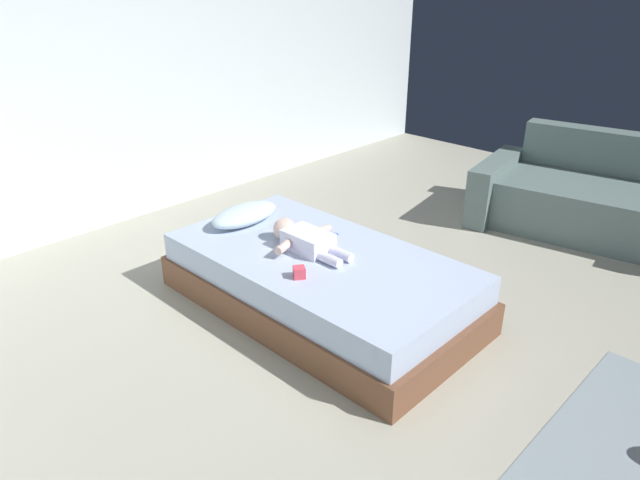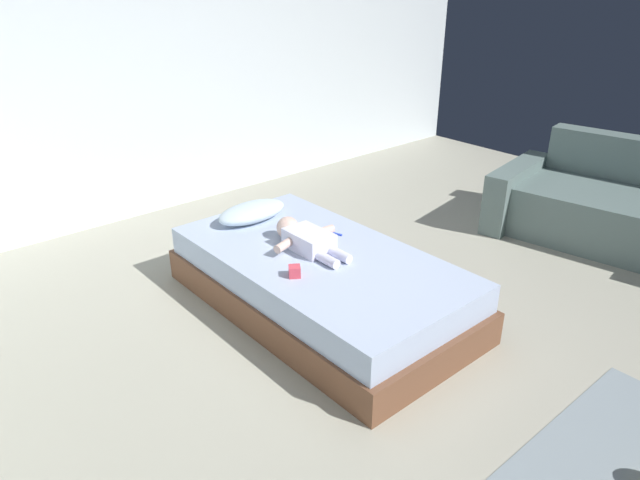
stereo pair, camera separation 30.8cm
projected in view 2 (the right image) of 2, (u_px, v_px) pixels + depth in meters
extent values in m
plane|color=#A8A593|center=(397.00, 344.00, 3.55)|extent=(8.00, 8.00, 0.00)
cube|color=silver|center=(148.00, 54.00, 5.00)|extent=(8.00, 0.12, 2.81)
cube|color=brown|center=(320.00, 293.00, 3.89)|extent=(1.12, 2.08, 0.22)
cube|color=#ADBCD9|center=(320.00, 267.00, 3.80)|extent=(1.07, 2.00, 0.19)
ellipsoid|color=silver|center=(252.00, 212.00, 4.23)|extent=(0.55, 0.27, 0.13)
cube|color=white|center=(309.00, 240.00, 3.80)|extent=(0.21, 0.32, 0.13)
sphere|color=beige|center=(288.00, 228.00, 3.95)|extent=(0.15, 0.15, 0.15)
cylinder|color=beige|center=(284.00, 245.00, 3.73)|extent=(0.16, 0.10, 0.06)
cylinder|color=beige|center=(324.00, 231.00, 3.94)|extent=(0.15, 0.07, 0.06)
cylinder|color=white|center=(327.00, 260.00, 3.62)|extent=(0.06, 0.18, 0.06)
cylinder|color=white|center=(340.00, 255.00, 3.68)|extent=(0.06, 0.18, 0.06)
cube|color=blue|center=(335.00, 233.00, 4.04)|extent=(0.05, 0.11, 0.01)
cube|color=white|center=(327.00, 230.00, 4.06)|extent=(0.02, 0.03, 0.01)
cube|color=slate|center=(613.00, 221.00, 4.73)|extent=(1.01, 1.58, 0.43)
cube|color=slate|center=(634.00, 184.00, 4.99)|extent=(0.45, 1.48, 0.80)
cube|color=slate|center=(515.00, 192.00, 5.18)|extent=(0.99, 0.36, 0.53)
cube|color=gray|center=(639.00, 474.00, 2.64)|extent=(1.35, 0.87, 0.01)
cube|color=#DC4251|center=(295.00, 271.00, 3.48)|extent=(0.10, 0.10, 0.07)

